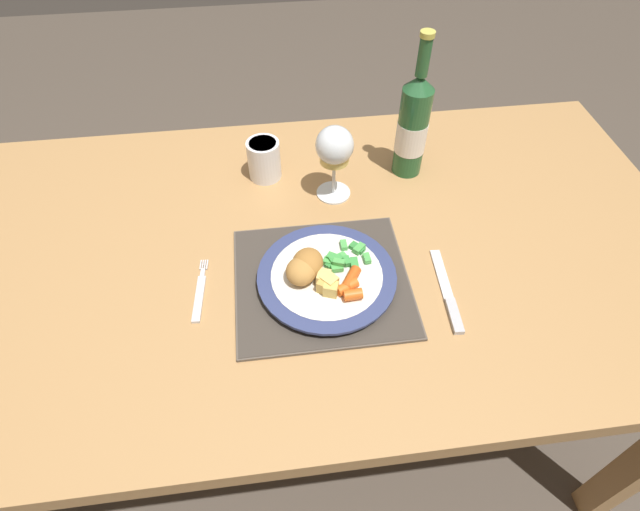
# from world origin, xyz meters

# --- Properties ---
(ground_plane) EXTENTS (6.00, 6.00, 0.00)m
(ground_plane) POSITION_xyz_m (0.00, 0.00, 0.00)
(ground_plane) COLOR #4C4238
(dining_table) EXTENTS (1.58, 0.83, 0.74)m
(dining_table) POSITION_xyz_m (0.00, 0.00, 0.66)
(dining_table) COLOR #AD7F4C
(dining_table) RESTS_ON ground
(placemat) EXTENTS (0.31, 0.29, 0.01)m
(placemat) POSITION_xyz_m (0.05, -0.10, 0.74)
(placemat) COLOR brown
(placemat) RESTS_ON dining_table
(dinner_plate) EXTENTS (0.25, 0.25, 0.02)m
(dinner_plate) POSITION_xyz_m (0.06, -0.10, 0.76)
(dinner_plate) COLOR white
(dinner_plate) RESTS_ON placemat
(breaded_croquettes) EXTENTS (0.08, 0.09, 0.04)m
(breaded_croquettes) POSITION_xyz_m (0.02, -0.10, 0.79)
(breaded_croquettes) COLOR #B77F3D
(breaded_croquettes) RESTS_ON dinner_plate
(green_beans_pile) EXTENTS (0.09, 0.07, 0.02)m
(green_beans_pile) POSITION_xyz_m (0.09, -0.07, 0.77)
(green_beans_pile) COLOR #4CA84C
(green_beans_pile) RESTS_ON dinner_plate
(glazed_carrots) EXTENTS (0.05, 0.07, 0.02)m
(glazed_carrots) POSITION_xyz_m (0.09, -0.14, 0.78)
(glazed_carrots) COLOR #CC5119
(glazed_carrots) RESTS_ON dinner_plate
(fork) EXTENTS (0.03, 0.14, 0.01)m
(fork) POSITION_xyz_m (-0.17, -0.10, 0.74)
(fork) COLOR silver
(fork) RESTS_ON dining_table
(table_knife) EXTENTS (0.03, 0.19, 0.01)m
(table_knife) POSITION_xyz_m (0.27, -0.16, 0.74)
(table_knife) COLOR silver
(table_knife) RESTS_ON dining_table
(wine_glass) EXTENTS (0.08, 0.08, 0.16)m
(wine_glass) POSITION_xyz_m (0.10, 0.14, 0.85)
(wine_glass) COLOR silver
(wine_glass) RESTS_ON dining_table
(bottle) EXTENTS (0.06, 0.06, 0.31)m
(bottle) POSITION_xyz_m (0.28, 0.20, 0.85)
(bottle) COLOR #23562D
(bottle) RESTS_ON dining_table
(roast_potatoes) EXTENTS (0.04, 0.05, 0.03)m
(roast_potatoes) POSITION_xyz_m (0.05, -0.13, 0.78)
(roast_potatoes) COLOR #E5BC66
(roast_potatoes) RESTS_ON dinner_plate
(drinking_cup) EXTENTS (0.07, 0.07, 0.09)m
(drinking_cup) POSITION_xyz_m (-0.03, 0.22, 0.79)
(drinking_cup) COLOR white
(drinking_cup) RESTS_ON dining_table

